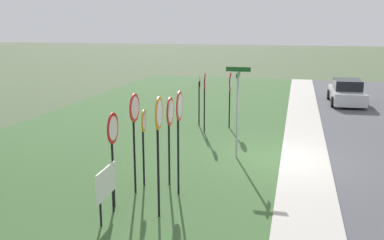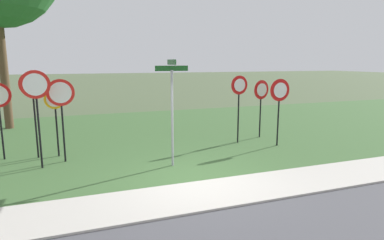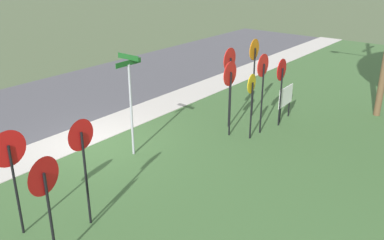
{
  "view_description": "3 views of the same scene",
  "coord_description": "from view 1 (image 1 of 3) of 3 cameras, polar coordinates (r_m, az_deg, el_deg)",
  "views": [
    {
      "loc": [
        -14.42,
        -0.39,
        4.53
      ],
      "look_at": [
        -0.3,
        3.02,
        1.29
      ],
      "focal_mm": 40.71,
      "sensor_mm": 36.0,
      "label": 1
    },
    {
      "loc": [
        -2.78,
        -7.32,
        3.08
      ],
      "look_at": [
        0.77,
        2.51,
        1.17
      ],
      "focal_mm": 30.16,
      "sensor_mm": 36.0,
      "label": 2
    },
    {
      "loc": [
        7.78,
        10.09,
        5.79
      ],
      "look_at": [
        -1.15,
        3.01,
        1.24
      ],
      "focal_mm": 39.43,
      "sensor_mm": 36.0,
      "label": 3
    }
  ],
  "objects": [
    {
      "name": "parked_sedan_distant",
      "position": [
        26.55,
        19.61,
        3.41
      ],
      "size": [
        4.27,
        1.96,
        1.39
      ],
      "rotation": [
        0.0,
        0.0,
        0.02
      ],
      "color": "silver",
      "rests_on": "road_asphalt"
    },
    {
      "name": "stop_sign_center_tall",
      "position": [
        12.07,
        -6.33,
        -1.54
      ],
      "size": [
        0.63,
        0.13,
        2.19
      ],
      "rotation": [
        0.0,
        0.0,
        0.15
      ],
      "color": "black",
      "rests_on": "grass_median"
    },
    {
      "name": "stop_sign_far_center",
      "position": [
        11.43,
        -7.54,
        -0.16
      ],
      "size": [
        0.75,
        0.1,
        2.73
      ],
      "rotation": [
        0.0,
        0.0,
        0.05
      ],
      "color": "black",
      "rests_on": "grass_median"
    },
    {
      "name": "stop_sign_near_right",
      "position": [
        10.67,
        -10.32,
        -2.49
      ],
      "size": [
        0.76,
        0.11,
        2.41
      ],
      "rotation": [
        0.0,
        0.0,
        0.08
      ],
      "color": "black",
      "rests_on": "grass_median"
    },
    {
      "name": "sidewalk_strip",
      "position": [
        15.11,
        14.58,
        -5.19
      ],
      "size": [
        44.0,
        1.6,
        0.06
      ],
      "primitive_type": "cube",
      "color": "#BCB7AD",
      "rests_on": "ground_plane"
    },
    {
      "name": "grass_median",
      "position": [
        16.41,
        -9.92,
        -3.59
      ],
      "size": [
        44.0,
        12.0,
        0.04
      ],
      "primitive_type": "cube",
      "color": "#3D6033",
      "rests_on": "ground_plane"
    },
    {
      "name": "stop_sign_far_right",
      "position": [
        11.26,
        -1.7,
        0.1
      ],
      "size": [
        0.79,
        0.11,
        2.81
      ],
      "rotation": [
        0.0,
        0.0,
        0.08
      ],
      "color": "black",
      "rests_on": "grass_median"
    },
    {
      "name": "yield_sign_near_right",
      "position": [
        17.88,
        1.74,
        4.17
      ],
      "size": [
        0.7,
        0.12,
        2.53
      ],
      "rotation": [
        0.0,
        0.0,
        0.08
      ],
      "color": "black",
      "rests_on": "grass_median"
    },
    {
      "name": "yield_sign_far_left",
      "position": [
        19.24,
        1.04,
        4.27
      ],
      "size": [
        0.75,
        0.18,
        2.31
      ],
      "rotation": [
        0.0,
        0.0,
        0.2
      ],
      "color": "black",
      "rests_on": "grass_median"
    },
    {
      "name": "stop_sign_near_left",
      "position": [
        11.99,
        -2.92,
        -0.15
      ],
      "size": [
        0.8,
        0.11,
        2.53
      ],
      "rotation": [
        0.0,
        0.0,
        0.07
      ],
      "color": "black",
      "rests_on": "grass_median"
    },
    {
      "name": "yield_sign_near_left",
      "position": [
        18.86,
        5.08,
        4.37
      ],
      "size": [
        0.8,
        0.1,
        2.43
      ],
      "rotation": [
        0.0,
        0.0,
        -0.01
      ],
      "color": "black",
      "rests_on": "grass_median"
    },
    {
      "name": "stop_sign_far_left",
      "position": [
        9.9,
        -4.37,
        -1.32
      ],
      "size": [
        0.76,
        0.12,
        2.89
      ],
      "rotation": [
        0.0,
        0.0,
        0.11
      ],
      "color": "black",
      "rests_on": "grass_median"
    },
    {
      "name": "ground_plane",
      "position": [
        15.12,
        11.53,
        -5.14
      ],
      "size": [
        160.0,
        160.0,
        0.0
      ],
      "primitive_type": "plane",
      "color": "#4C5B3D"
    },
    {
      "name": "street_name_post",
      "position": [
        14.59,
        5.98,
        1.99
      ],
      "size": [
        0.96,
        0.82,
        3.09
      ],
      "rotation": [
        0.0,
        0.0,
        -0.0
      ],
      "color": "#9EA0A8",
      "rests_on": "grass_median"
    },
    {
      "name": "notice_board",
      "position": [
        10.35,
        -11.18,
        -8.37
      ],
      "size": [
        1.1,
        0.09,
        1.25
      ],
      "rotation": [
        0.0,
        0.0,
        0.05
      ],
      "color": "black",
      "rests_on": "grass_median"
    }
  ]
}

